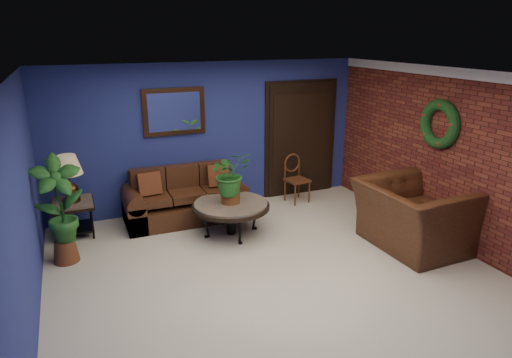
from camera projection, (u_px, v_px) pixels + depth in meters
name	position (u px, v px, depth m)	size (l,w,h in m)	color
floor	(268.00, 267.00, 6.01)	(5.50, 5.50, 0.00)	beige
wall_back	(210.00, 136.00, 7.82)	(5.50, 0.04, 2.50)	navy
wall_left	(22.00, 209.00, 4.62)	(0.04, 5.00, 2.50)	navy
wall_right_brick	(441.00, 155.00, 6.63)	(0.04, 5.00, 2.50)	maroon
ceiling	(270.00, 74.00, 5.24)	(5.50, 5.00, 0.02)	white
crown_molding	(451.00, 72.00, 6.26)	(0.03, 5.00, 0.14)	white
wall_mirror	(174.00, 112.00, 7.43)	(1.02, 0.06, 0.77)	#412412
closet_door	(300.00, 139.00, 8.50)	(1.44, 0.06, 2.18)	black
wreath	(440.00, 124.00, 6.52)	(0.72, 0.72, 0.16)	black
sofa	(185.00, 202.00, 7.53)	(1.95, 0.84, 0.88)	#462514
coffee_table	(231.00, 206.00, 6.89)	(1.18, 1.18, 0.51)	#4D4943
end_table	(73.00, 209.00, 6.84)	(0.60, 0.60, 0.55)	#4D4943
table_lamp	(68.00, 173.00, 6.67)	(0.41, 0.41, 0.69)	#412412
side_chair	(295.00, 175.00, 8.26)	(0.42, 0.42, 0.87)	brown
armchair	(413.00, 216.00, 6.47)	(1.44, 1.26, 0.94)	#462514
coffee_plant	(230.00, 175.00, 6.74)	(0.64, 0.56, 0.80)	brown
floor_plant	(380.00, 198.00, 7.45)	(0.37, 0.32, 0.75)	brown
tall_plant	(59.00, 206.00, 5.93)	(0.70, 0.52, 1.48)	brown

